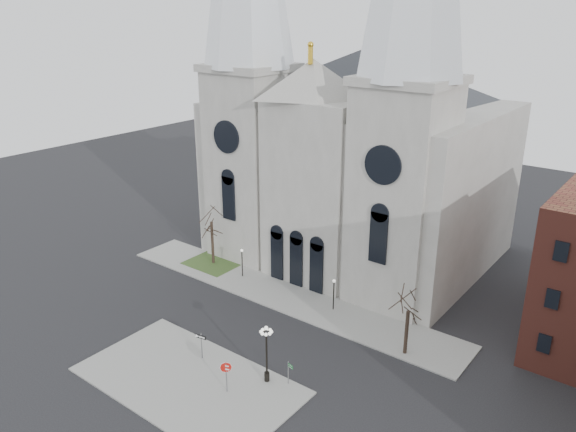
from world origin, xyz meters
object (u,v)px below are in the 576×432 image
Objects in this scene: stop_sign at (226,370)px; globe_lamp at (266,347)px; one_way_sign at (201,342)px; street_name_sign at (289,371)px.

globe_lamp is at bearing 39.67° from stop_sign.
stop_sign is at bearing -119.11° from globe_lamp.
one_way_sign reaches higher than street_name_sign.
globe_lamp is 2.63m from street_name_sign.
stop_sign is at bearing -32.75° from one_way_sign.
street_name_sign is at bearing 26.64° from stop_sign.
stop_sign is 1.32× the size of street_name_sign.
globe_lamp is (1.62, 2.90, 1.23)m from stop_sign.
one_way_sign is 8.17m from street_name_sign.
street_name_sign is at bearing 1.50° from one_way_sign.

